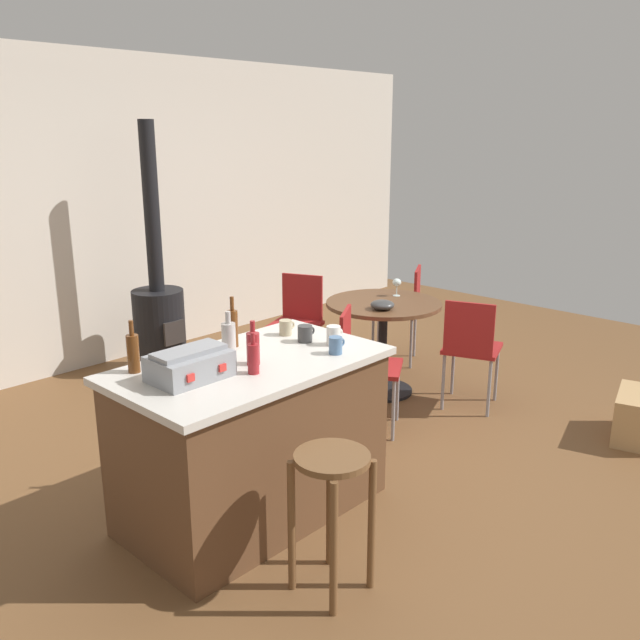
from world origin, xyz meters
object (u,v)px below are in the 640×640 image
cardboard_box (640,417)px  bottle_1 (133,352)px  folding_chair_near (362,360)px  wood_stove (159,313)px  wooden_stool (332,492)px  cup_1 (305,334)px  folding_chair_far (471,345)px  folding_chair_left (403,306)px  cup_3 (286,327)px  cup_2 (336,345)px  bottle_3 (229,337)px  bottle_2 (253,348)px  cup_0 (334,335)px  folding_chair_right (297,319)px  bottle_4 (253,358)px  kitchen_island (252,438)px  serving_bowl (382,305)px  wine_glass (397,283)px  toolbox (190,365)px  bottle_0 (233,327)px  dining_table (383,324)px

cardboard_box → bottle_1: bearing=152.4°
folding_chair_near → wood_stove: (-0.30, 2.03, 0.02)m
wooden_stool → cup_1: 1.08m
folding_chair_far → folding_chair_left: folding_chair_left is taller
folding_chair_left → cup_3: cup_3 is taller
cup_1 → cup_2: bearing=-98.1°
wood_stove → bottle_3: size_ratio=9.05×
bottle_2 → cup_0: bearing=-9.1°
folding_chair_far → folding_chair_right: bearing=106.1°
bottle_2 → bottle_4: 0.14m
bottle_4 → cup_0: bottle_4 is taller
kitchen_island → cup_1: 0.66m
bottle_4 → serving_bowl: size_ratio=1.17×
bottle_3 → cup_1: size_ratio=1.97×
cup_3 → bottle_2: bearing=-152.3°
folding_chair_near → wine_glass: (0.87, 0.36, 0.35)m
toolbox → cup_2: size_ratio=3.43×
bottle_2 → kitchen_island: bearing=70.6°
serving_bowl → cardboard_box: bearing=-67.2°
bottle_0 → bottle_2: bottle_0 is taller
toolbox → cup_3: size_ratio=3.40×
serving_bowl → cup_0: bearing=-153.7°
folding_chair_near → cup_2: (-0.85, -0.52, 0.43)m
bottle_3 → serving_bowl: bottle_3 is taller
cup_0 → cup_1: (-0.07, 0.16, -0.01)m
dining_table → folding_chair_far: 0.71m
bottle_2 → bottle_4: bearing=-130.9°
folding_chair_right → bottle_3: 2.06m
folding_chair_right → bottle_2: size_ratio=3.78×
folding_chair_left → serving_bowl: bearing=-152.8°
wine_glass → folding_chair_far: bearing=-93.7°
wooden_stool → cup_2: size_ratio=6.24×
bottle_2 → cup_2: (0.42, -0.20, -0.04)m
bottle_0 → cup_0: (0.41, -0.39, -0.06)m
bottle_3 → cup_2: bearing=-46.8°
toolbox → wood_stove: bearing=60.0°
wine_glass → bottle_4: bearing=-160.5°
bottle_2 → bottle_3: (0.02, 0.22, 0.00)m
dining_table → bottle_4: 2.17m
folding_chair_near → cardboard_box: folding_chair_near is taller
cardboard_box → cup_0: bearing=150.1°
dining_table → bottle_0: bearing=-169.4°
bottle_0 → cup_3: bottle_0 is taller
bottle_4 → wine_glass: size_ratio=1.47×
folding_chair_right → bottle_1: bottle_1 is taller
bottle_0 → dining_table: bearing=10.6°
wine_glass → cup_2: bearing=-152.8°
toolbox → kitchen_island: bearing=-3.0°
cup_2 → folding_chair_far: bearing=5.0°
folding_chair_far → cup_3: bearing=169.6°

